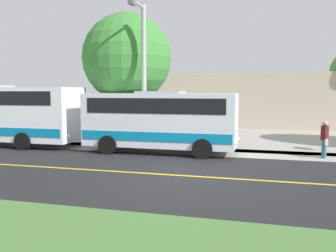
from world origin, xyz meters
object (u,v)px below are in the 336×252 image
Objects in this scene: shuttle_bus_front at (160,119)px; tree_curbside at (127,58)px; street_light_pole at (143,70)px; commercial_building at (232,99)px; pedestrian_with_bags at (325,138)px.

tree_curbside is (-2.91, -2.83, 3.21)m from shuttle_bus_front.
shuttle_bus_front is 5.18m from tree_curbside.
commercial_building is at bearing 169.61° from street_light_pole.
pedestrian_with_bags is 17.39m from commercial_building.
street_light_pole is 3.24m from tree_curbside.
shuttle_bus_front is 0.41× the size of commercial_building.
shuttle_bus_front is at bearing -6.83° from commercial_building.
shuttle_bus_front is at bearing 44.18° from tree_curbside.
pedestrian_with_bags is 11.32m from tree_curbside.
tree_curbside reaches higher than shuttle_bus_front.
street_light_pole is (0.07, -8.50, 3.10)m from pedestrian_with_bags.
tree_curbside is at bearing -19.13° from commercial_building.
shuttle_bus_front is 1.00× the size of tree_curbside.
street_light_pole is at bearing -10.39° from commercial_building.
street_light_pole is 0.97× the size of tree_curbside.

